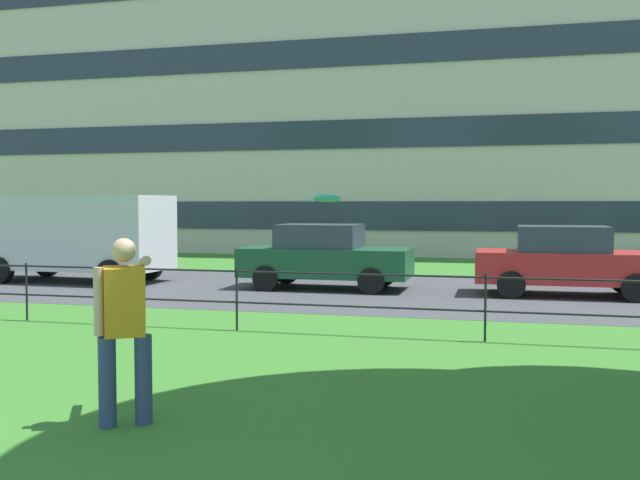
# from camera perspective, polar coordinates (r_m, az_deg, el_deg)

# --- Properties ---
(street_strip) EXTENTS (80.00, 7.56, 0.01)m
(street_strip) POSITION_cam_1_polar(r_m,az_deg,el_deg) (17.18, 0.29, -3.90)
(street_strip) COLOR #424247
(street_strip) RESTS_ON ground
(park_fence) EXTENTS (38.96, 0.04, 1.00)m
(park_fence) POSITION_cam_1_polar(r_m,az_deg,el_deg) (11.71, -6.57, -3.82)
(park_fence) COLOR black
(park_fence) RESTS_ON ground
(person_thrower) EXTENTS (0.46, 0.87, 1.72)m
(person_thrower) POSITION_cam_1_polar(r_m,az_deg,el_deg) (6.89, -15.12, -6.43)
(person_thrower) COLOR navy
(person_thrower) RESTS_ON ground
(frisbee) EXTENTS (0.31, 0.31, 0.07)m
(frisbee) POSITION_cam_1_polar(r_m,az_deg,el_deg) (7.23, 0.53, 3.29)
(frisbee) COLOR #2DB2C6
(panel_van_far_right) EXTENTS (5.06, 2.22, 2.24)m
(panel_van_far_right) POSITION_cam_1_polar(r_m,az_deg,el_deg) (19.91, -18.83, 0.53)
(panel_van_far_right) COLOR silver
(panel_van_far_right) RESTS_ON ground
(car_dark_green_left) EXTENTS (4.00, 1.82, 1.54)m
(car_dark_green_left) POSITION_cam_1_polar(r_m,az_deg,el_deg) (17.25, 0.37, -1.29)
(car_dark_green_left) COLOR #194C2D
(car_dark_green_left) RESTS_ON ground
(car_red_right) EXTENTS (4.01, 1.84, 1.54)m
(car_red_right) POSITION_cam_1_polar(r_m,az_deg,el_deg) (16.82, 18.89, -1.55)
(car_red_right) COLOR red
(car_red_right) RESTS_ON ground
(apartment_building_background) EXTENTS (38.54, 12.91, 19.20)m
(apartment_building_background) POSITION_cam_1_polar(r_m,az_deg,el_deg) (35.59, 0.17, 15.17)
(apartment_building_background) COLOR beige
(apartment_building_background) RESTS_ON ground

